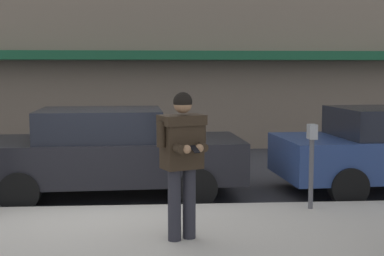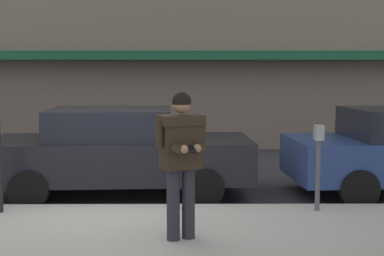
{
  "view_description": "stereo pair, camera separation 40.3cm",
  "coord_description": "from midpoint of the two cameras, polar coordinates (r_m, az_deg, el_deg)",
  "views": [
    {
      "loc": [
        0.83,
        -8.29,
        2.2
      ],
      "look_at": [
        1.27,
        -1.73,
        1.49
      ],
      "focal_mm": 50.0,
      "sensor_mm": 36.0,
      "label": 1
    },
    {
      "loc": [
        1.23,
        -8.31,
        2.2
      ],
      "look_at": [
        1.27,
        -1.73,
        1.49
      ],
      "focal_mm": 50.0,
      "sensor_mm": 36.0,
      "label": 2
    }
  ],
  "objects": [
    {
      "name": "man_texting_on_phone",
      "position": [
        6.43,
        0.63,
        -2.32
      ],
      "size": [
        0.61,
        0.65,
        1.81
      ],
      "color": "#23232B",
      "rests_on": "sidewalk"
    },
    {
      "name": "parking_meter",
      "position": [
        8.07,
        14.73,
        -2.81
      ],
      "size": [
        0.12,
        0.18,
        1.27
      ],
      "color": "#4C4C51",
      "rests_on": "sidewalk"
    },
    {
      "name": "parked_sedan_mid",
      "position": [
        9.39,
        -6.6,
        -2.51
      ],
      "size": [
        4.58,
        2.09,
        1.54
      ],
      "color": "black",
      "rests_on": "ground"
    },
    {
      "name": "ground_plane",
      "position": [
        8.65,
        -7.28,
        -8.63
      ],
      "size": [
        80.0,
        80.0,
        0.0
      ],
      "primitive_type": "plane",
      "color": "#333338"
    },
    {
      "name": "curb_paint_line",
      "position": [
        8.63,
        -0.56,
        -8.59
      ],
      "size": [
        28.0,
        0.12,
        0.01
      ],
      "primitive_type": "cube",
      "color": "silver",
      "rests_on": "ground"
    }
  ]
}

